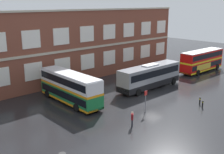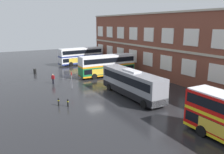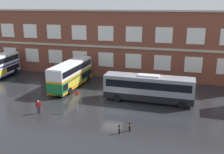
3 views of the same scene
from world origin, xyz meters
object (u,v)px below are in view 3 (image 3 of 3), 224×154
safety_bollard_west (119,129)px  bus_stand_flag (77,99)px  waiting_passenger (39,106)px  safety_bollard_east (130,127)px  double_decker_middle (71,74)px  touring_coach (148,88)px

safety_bollard_west → bus_stand_flag: bearing=147.6°
waiting_passenger → bus_stand_flag: size_ratio=0.63×
waiting_passenger → safety_bollard_east: bearing=-7.0°
double_decker_middle → safety_bollard_west: 17.36m
double_decker_middle → waiting_passenger: 10.87m
double_decker_middle → waiting_passenger: double_decker_middle is taller
touring_coach → bus_stand_flag: size_ratio=4.45×
bus_stand_flag → safety_bollard_east: size_ratio=2.84×
double_decker_middle → safety_bollard_east: double_decker_middle is taller
waiting_passenger → double_decker_middle: bearing=92.8°
double_decker_middle → bus_stand_flag: double_decker_middle is taller
touring_coach → safety_bollard_west: (-1.52, -9.93, -1.42)m
bus_stand_flag → safety_bollard_east: bearing=-23.5°
bus_stand_flag → safety_bollard_west: bus_stand_flag is taller
touring_coach → safety_bollard_west: bearing=-98.7°
safety_bollard_west → waiting_passenger: bearing=167.7°
waiting_passenger → safety_bollard_west: waiting_passenger is taller
waiting_passenger → safety_bollard_west: (10.73, -2.33, -0.44)m
touring_coach → bus_stand_flag: (-7.96, -5.85, -0.27)m
double_decker_middle → bus_stand_flag: bearing=-61.9°
double_decker_middle → touring_coach: bearing=-14.0°
waiting_passenger → bus_stand_flag: bus_stand_flag is taller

